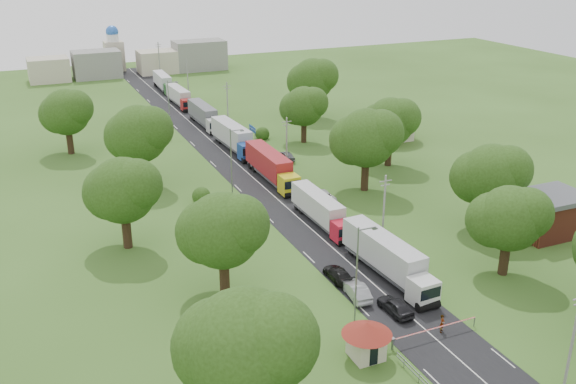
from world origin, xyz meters
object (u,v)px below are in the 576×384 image
guard_booth (367,336)px  car_lane_front (395,306)px  boom_barrier (422,333)px  car_lane_mid (356,291)px  info_sign (252,132)px  truck_0 (388,257)px  pedestrian_near (442,324)px

guard_booth → car_lane_front: (6.20, 5.00, -1.40)m
guard_booth → boom_barrier: bearing=0.0°
car_lane_mid → guard_booth: bearing=71.9°
boom_barrier → info_sign: size_ratio=2.25×
truck_0 → car_lane_mid: size_ratio=3.24×
boom_barrier → guard_booth: 5.98m
car_lane_front → truck_0: bearing=-118.0°
truck_0 → car_lane_front: truck_0 is taller
boom_barrier → truck_0: bearing=72.9°
info_sign → truck_0: 48.45m
info_sign → car_lane_mid: info_sign is taller
car_lane_front → info_sign: bearing=-98.6°
boom_barrier → info_sign: (6.56, 60.00, 2.11)m
boom_barrier → car_lane_front: (0.36, 5.00, -0.13)m
car_lane_mid → pedestrian_near: size_ratio=2.66×
boom_barrier → truck_0: truck_0 is taller
guard_booth → truck_0: bearing=51.0°
guard_booth → car_lane_front: guard_booth is taller
truck_0 → car_lane_mid: 5.99m
guard_booth → truck_0: 14.98m
guard_booth → truck_0: size_ratio=0.29×
boom_barrier → car_lane_mid: bearing=100.2°
info_sign → car_lane_mid: size_ratio=0.87×
info_sign → truck_0: bearing=-93.5°
info_sign → pedestrian_near: info_sign is taller
guard_booth → info_sign: size_ratio=1.07×
truck_0 → car_lane_mid: bearing=-153.9°
info_sign → pedestrian_near: bearing=-93.9°
boom_barrier → truck_0: size_ratio=0.60×
info_sign → car_lane_mid: (-8.20, -50.91, -2.23)m
info_sign → car_lane_front: (-6.20, -55.00, -2.24)m
info_sign → boom_barrier: bearing=-96.2°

